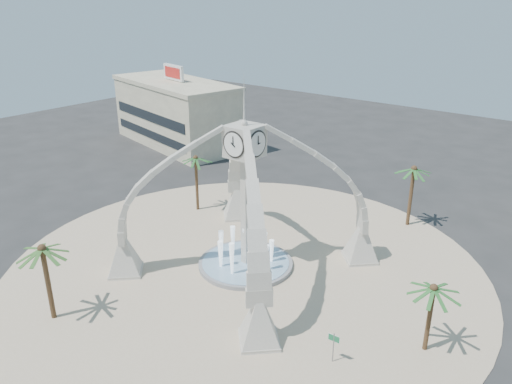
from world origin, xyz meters
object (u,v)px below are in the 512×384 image
Objects in this scene: palm_east at (434,289)px; palm_south at (42,250)px; street_sign at (334,342)px; clock_tower at (245,196)px; fountain at (246,263)px; palm_west at (196,159)px; palm_north at (414,170)px.

palm_south is (-22.05, -13.29, 0.90)m from palm_east.
palm_east is 25.76m from palm_south.
clock_tower is at bearing 150.11° from street_sign.
street_sign is at bearing -25.67° from clock_tower.
fountain is 13.27m from street_sign.
clock_tower is 13.06m from palm_west.
clock_tower is 14.10m from street_sign.
palm_north is (-8.51, 17.28, 1.26)m from palm_east.
clock_tower is 15.47m from palm_south.
palm_north is at bearing 28.67° from palm_west.
clock_tower is 2.84× the size of palm_south.
palm_north is (7.48, 16.37, 5.60)m from fountain.
fountain is 16.59m from palm_east.
palm_west is 20.88m from palm_south.
palm_west is at bearing 152.99° from clock_tower.
palm_north is 33.44m from palm_south.
palm_west is 2.97× the size of street_sign.
street_sign is (23.53, -11.65, -4.19)m from palm_west.
palm_east is 28.47m from palm_west.
palm_north is at bearing 116.21° from palm_east.
fountain is 1.23× the size of palm_west.
fountain is at bearing -27.01° from palm_west.
clock_tower reaches higher than fountain.
street_sign is (-4.08, -4.82, -3.07)m from palm_east.
fountain reaches higher than street_sign.
clock_tower is 18.01m from palm_north.
fountain is 16.30m from palm_south.
street_sign is at bearing -130.31° from palm_east.
street_sign is (4.42, -22.09, -4.33)m from palm_north.
palm_north is at bearing 66.10° from palm_south.
palm_west reaches higher than street_sign.
palm_west is (-11.62, 5.92, 5.46)m from fountain.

